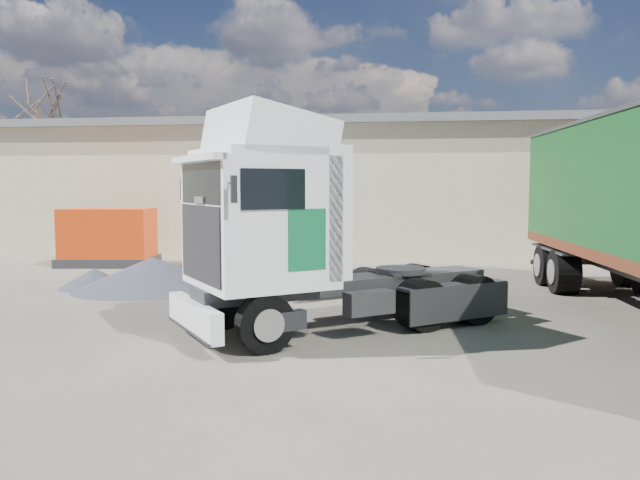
# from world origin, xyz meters

# --- Properties ---
(ground) EXTENTS (120.00, 120.00, 0.00)m
(ground) POSITION_xyz_m (0.00, 0.00, 0.00)
(ground) COLOR #2B2723
(ground) RESTS_ON ground
(warehouse) EXTENTS (30.60, 12.60, 5.42)m
(warehouse) POSITION_xyz_m (-6.00, 16.00, 2.66)
(warehouse) COLOR beige
(warehouse) RESTS_ON ground
(bare_tree) EXTENTS (4.00, 4.00, 9.60)m
(bare_tree) POSITION_xyz_m (-18.00, 20.00, 7.92)
(bare_tree) COLOR #382B21
(bare_tree) RESTS_ON ground
(tractor_unit) EXTENTS (6.31, 5.52, 4.18)m
(tractor_unit) POSITION_xyz_m (0.29, -1.08, 1.76)
(tractor_unit) COLOR black
(tractor_unit) RESTS_ON ground
(panel_van) EXTENTS (2.65, 5.35, 2.11)m
(panel_van) POSITION_xyz_m (-2.97, 8.11, 1.09)
(panel_van) COLOR black
(panel_van) RESTS_ON ground
(orange_skip) EXTENTS (3.41, 2.40, 1.98)m
(orange_skip) POSITION_xyz_m (-8.00, 7.89, 0.86)
(orange_skip) COLOR #2D2D30
(orange_skip) RESTS_ON ground
(gravel_heap) EXTENTS (5.78, 5.41, 0.88)m
(gravel_heap) POSITION_xyz_m (-4.48, 3.20, 0.41)
(gravel_heap) COLOR black
(gravel_heap) RESTS_ON ground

